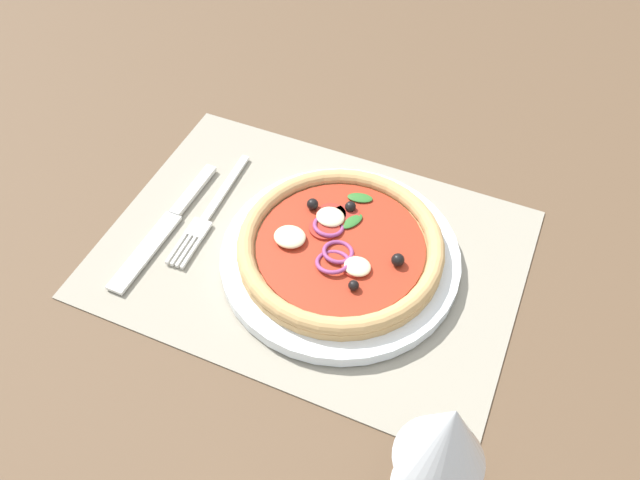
# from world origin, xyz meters

# --- Properties ---
(ground_plane) EXTENTS (1.90, 1.40, 0.02)m
(ground_plane) POSITION_xyz_m (0.00, 0.00, -0.01)
(ground_plane) COLOR brown
(placemat) EXTENTS (0.45, 0.32, 0.00)m
(placemat) POSITION_xyz_m (0.00, 0.00, 0.00)
(placemat) COLOR gray
(placemat) RESTS_ON ground_plane
(plate) EXTENTS (0.25, 0.25, 0.01)m
(plate) POSITION_xyz_m (-0.03, -0.00, 0.01)
(plate) COLOR white
(plate) RESTS_ON placemat
(pizza) EXTENTS (0.22, 0.22, 0.03)m
(pizza) POSITION_xyz_m (-0.03, -0.00, 0.03)
(pizza) COLOR tan
(pizza) RESTS_ON plate
(fork) EXTENTS (0.02, 0.18, 0.00)m
(fork) POSITION_xyz_m (0.13, -0.00, 0.01)
(fork) COLOR silver
(fork) RESTS_ON placemat
(knife) EXTENTS (0.02, 0.20, 0.01)m
(knife) POSITION_xyz_m (0.16, 0.03, 0.01)
(knife) COLOR silver
(knife) RESTS_ON placemat
(wine_glass) EXTENTS (0.07, 0.07, 0.15)m
(wine_glass) POSITION_xyz_m (-0.19, 0.19, 0.10)
(wine_glass) COLOR silver
(wine_glass) RESTS_ON ground_plane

